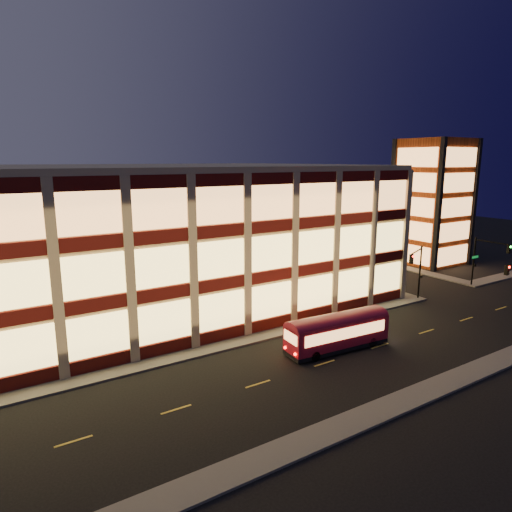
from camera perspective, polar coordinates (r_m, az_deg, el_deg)
ground at (r=37.99m, az=-2.21°, el=-11.41°), size 200.00×200.00×0.00m
sidewalk_office_south at (r=37.48m, az=-7.04°, el=-11.70°), size 54.00×2.00×0.15m
sidewalk_office_east at (r=63.98m, az=7.81°, el=-1.71°), size 2.00×30.00×0.15m
sidewalk_tower_south at (r=67.20m, az=28.12°, el=-2.38°), size 14.00×2.00×0.15m
sidewalk_tower_west at (r=71.48m, az=14.53°, el=-0.54°), size 2.00×30.00×0.15m
sidewalk_near at (r=28.77m, az=11.94°, el=-19.70°), size 100.00×2.00×0.15m
office_building at (r=49.86m, az=-15.18°, el=2.52°), size 50.45×30.45×14.50m
stair_tower at (r=71.58m, az=21.15°, el=6.29°), size 8.60×8.60×18.00m
traffic_signal_far at (r=51.27m, az=19.49°, el=-1.07°), size 3.79×1.87×6.00m
traffic_signal_right at (r=60.04m, az=26.79°, el=0.14°), size 1.20×4.37×6.00m
trolley_bus at (r=37.64m, az=10.14°, el=-9.08°), size 9.03×2.95×3.01m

